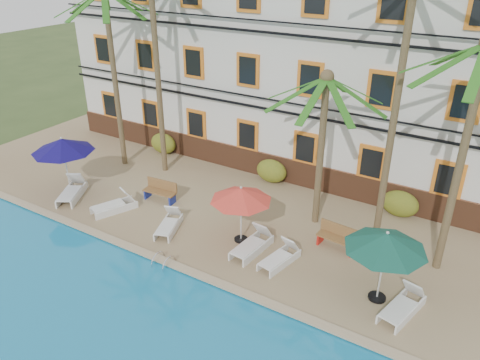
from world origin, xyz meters
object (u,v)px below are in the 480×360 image
Objects in this scene: palm_e at (468,129)px; palm_d at (402,64)px; lounger_b at (115,205)px; bench_right at (338,237)px; palm_b at (155,42)px; umbrella_blue at (63,145)px; palm_a at (112,55)px; lounger_d at (252,244)px; umbrella_red at (241,195)px; lounger_a at (72,191)px; umbrella_green at (386,242)px; lounger_c at (169,224)px; bench_left at (160,190)px; lounger_e at (280,257)px; lounger_f at (403,305)px; pool_ladder at (164,263)px; palm_c at (323,126)px.

palm_d is at bearing 160.43° from palm_e.
bench_right is at bearing 14.37° from lounger_b.
palm_b is 3.66× the size of umbrella_blue.
lounger_d is (9.43, -3.25, -5.16)m from palm_a.
umbrella_red is 1.08× the size of lounger_a.
palm_d is (10.71, -0.35, 0.40)m from palm_b.
umbrella_green is 13.63m from lounger_a.
lounger_c is at bearing 0.47° from lounger_b.
palm_a is at bearing 98.61° from lounger_a.
bench_left is at bearing -53.74° from palm_b.
lounger_c is at bearing 1.70° from lounger_a.
palm_a reaches higher than umbrella_green.
lounger_a is (-12.39, -3.99, -6.27)m from palm_d.
bench_left reaches higher than lounger_e.
umbrella_blue is 1.36× the size of lounger_b.
lounger_b reaches higher than lounger_c.
umbrella_blue reaches higher than lounger_f.
bench_left is at bearing -175.83° from bench_right.
palm_d reaches higher than lounger_b.
palm_d is at bearing 44.08° from pool_ladder.
bench_left is (-5.34, 1.23, 0.17)m from lounger_d.
palm_d reaches higher than lounger_d.
palm_b is at bearing 175.88° from palm_c.
umbrella_blue is 10.65m from lounger_e.
lounger_f is (0.84, -0.26, -1.86)m from umbrella_green.
lounger_d is (6.38, 0.49, 0.01)m from lounger_b.
lounger_e is at bearing -6.57° from lounger_d.
palm_a is at bearing 142.24° from pool_ladder.
lounger_c is (-4.63, -3.58, -3.80)m from palm_c.
palm_c is at bearing -4.12° from palm_b.
umbrella_red is 1.49× the size of bench_right.
lounger_d is (-4.65, 0.18, -1.85)m from umbrella_green.
palm_a is at bearing 160.98° from lounger_d.
lounger_b is 2.88m from lounger_c.
umbrella_red is at bearing 59.62° from pool_ladder.
umbrella_green reaches higher than pool_ladder.
umbrella_red is 1.23× the size of lounger_c.
lounger_d is at bearing 175.51° from lounger_f.
umbrella_blue is at bearing -163.76° from palm_d.
palm_e reaches higher than palm_c.
palm_c is 3.29× the size of lounger_c.
pool_ladder is (-8.22, -4.80, -5.07)m from palm_e.
palm_e is at bearing -19.57° from palm_d.
palm_a is 0.87× the size of palm_b.
umbrella_blue is 8.58m from umbrella_red.
palm_a is at bearing 129.21° from lounger_b.
umbrella_green is at bearing -13.67° from palm_a.
palm_c is 3.12× the size of lounger_b.
lounger_a is (-1.68, -4.33, -5.87)m from palm_b.
palm_e is at bearing -2.74° from palm_a.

